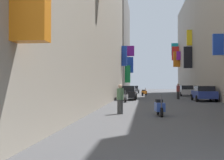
{
  "coord_description": "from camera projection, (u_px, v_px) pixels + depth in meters",
  "views": [
    {
      "loc": [
        -1.97,
        -4.11,
        1.66
      ],
      "look_at": [
        -5.81,
        31.83,
        2.15
      ],
      "focal_mm": 48.59,
      "sensor_mm": 36.0,
      "label": 1
    }
  ],
  "objects": [
    {
      "name": "building_left_near",
      "position": [
        67.0,
        1.0,
        23.65
      ],
      "size": [
        7.13,
        37.89,
        16.3
      ],
      "color": "#9E9384",
      "rests_on": "ground"
    },
    {
      "name": "parked_car_black",
      "position": [
        128.0,
        92.0,
        32.23
      ],
      "size": [
        1.87,
        4.35,
        1.48
      ],
      "color": "black",
      "rests_on": "ground"
    },
    {
      "name": "ground_plane",
      "position": [
        162.0,
        99.0,
        33.68
      ],
      "size": [
        140.0,
        140.0,
        0.0
      ],
      "primitive_type": "plane",
      "color": "#424244"
    },
    {
      "name": "building_left_mid_b",
      "position": [
        111.0,
        46.0,
        54.79
      ],
      "size": [
        7.35,
        19.46,
        17.13
      ],
      "color": "slate",
      "rests_on": "ground"
    },
    {
      "name": "pedestrian_crossing",
      "position": [
        178.0,
        91.0,
        33.37
      ],
      "size": [
        0.53,
        0.53,
        1.73
      ],
      "color": "#242424",
      "rests_on": "ground"
    },
    {
      "name": "pedestrian_near_left",
      "position": [
        120.0,
        99.0,
        16.8
      ],
      "size": [
        0.39,
        0.39,
        1.64
      ],
      "color": "#3D3D3D",
      "rests_on": "ground"
    },
    {
      "name": "scooter_blue",
      "position": [
        160.0,
        107.0,
        15.89
      ],
      "size": [
        0.54,
        1.79,
        1.13
      ],
      "color": "#2D4CAD",
      "rests_on": "ground"
    },
    {
      "name": "building_right_mid_c",
      "position": [
        213.0,
        22.0,
        43.79
      ],
      "size": [
        7.22,
        4.27,
        21.48
      ],
      "color": "#9E9384",
      "rests_on": "ground"
    },
    {
      "name": "parked_car_grey",
      "position": [
        134.0,
        89.0,
        55.78
      ],
      "size": [
        2.02,
        4.22,
        1.35
      ],
      "color": "slate",
      "rests_on": "ground"
    },
    {
      "name": "building_right_far",
      "position": [
        200.0,
        49.0,
        54.35
      ],
      "size": [
        7.4,
        16.99,
        15.99
      ],
      "color": "#9E9384",
      "rests_on": "ground"
    },
    {
      "name": "parked_car_blue",
      "position": [
        204.0,
        93.0,
        29.59
      ],
      "size": [
        1.98,
        4.24,
        1.48
      ],
      "color": "navy",
      "rests_on": "ground"
    },
    {
      "name": "scooter_orange",
      "position": [
        144.0,
        92.0,
        43.22
      ],
      "size": [
        0.81,
        1.91,
        1.13
      ],
      "color": "orange",
      "rests_on": "ground"
    },
    {
      "name": "parked_car_silver",
      "position": [
        186.0,
        90.0,
        42.35
      ],
      "size": [
        1.92,
        3.92,
        1.47
      ],
      "color": "#B7B7BC",
      "rests_on": "ground"
    },
    {
      "name": "scooter_silver",
      "position": [
        125.0,
        97.0,
        27.89
      ],
      "size": [
        0.44,
        1.84,
        1.13
      ],
      "color": "#ADADB2",
      "rests_on": "ground"
    }
  ]
}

